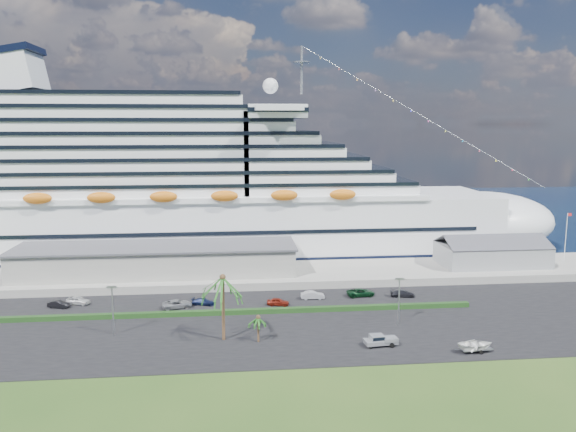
{
  "coord_description": "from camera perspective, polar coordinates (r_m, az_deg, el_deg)",
  "views": [
    {
      "loc": [
        -8.41,
        -82.37,
        34.31
      ],
      "look_at": [
        3.04,
        30.0,
        15.81
      ],
      "focal_mm": 35.0,
      "sensor_mm": 36.0,
      "label": 1
    }
  ],
  "objects": [
    {
      "name": "parked_car_0",
      "position": [
        116.06,
        -20.53,
        -8.04
      ],
      "size": [
        4.86,
        3.04,
        1.54
      ],
      "primitive_type": "imported",
      "rotation": [
        0.0,
        0.0,
        1.28
      ],
      "color": "silver",
      "rests_on": "asphalt_lot"
    },
    {
      "name": "hedge",
      "position": [
        104.0,
        -5.35,
        -9.67
      ],
      "size": [
        88.0,
        1.1,
        0.9
      ],
      "primitive_type": "cube",
      "color": "black",
      "rests_on": "asphalt_lot"
    },
    {
      "name": "terminal_building",
      "position": [
        126.92,
        -13.2,
        -4.3
      ],
      "size": [
        61.0,
        15.0,
        6.3
      ],
      "color": "gray",
      "rests_on": "wharf"
    },
    {
      "name": "parked_car_3",
      "position": [
        109.86,
        -8.6,
        -8.6
      ],
      "size": [
        4.63,
        2.83,
        1.25
      ],
      "primitive_type": "imported",
      "rotation": [
        0.0,
        0.0,
        1.3
      ],
      "color": "#11193C",
      "rests_on": "asphalt_lot"
    },
    {
      "name": "parked_car_6",
      "position": [
        114.75,
        7.41,
        -7.71
      ],
      "size": [
        5.8,
        3.07,
        1.55
      ],
      "primitive_type": "imported",
      "rotation": [
        0.0,
        0.0,
        1.66
      ],
      "color": "black",
      "rests_on": "asphalt_lot"
    },
    {
      "name": "palm_short",
      "position": [
        90.32,
        -3.04,
        -10.55
      ],
      "size": [
        3.53,
        3.53,
        4.56
      ],
      "color": "#47301E",
      "rests_on": "ground"
    },
    {
      "name": "ground",
      "position": [
        89.63,
        0.01,
        -13.21
      ],
      "size": [
        420.0,
        420.0,
        0.0
      ],
      "primitive_type": "plane",
      "color": "#264818",
      "rests_on": "ground"
    },
    {
      "name": "lamp_post_left",
      "position": [
        96.9,
        -17.4,
        -8.53
      ],
      "size": [
        1.6,
        0.35,
        8.27
      ],
      "color": "gray",
      "rests_on": "asphalt_lot"
    },
    {
      "name": "parked_car_4",
      "position": [
        108.29,
        -1.02,
        -8.71
      ],
      "size": [
        4.47,
        2.54,
        1.43
      ],
      "primitive_type": "imported",
      "rotation": [
        0.0,
        0.0,
        1.36
      ],
      "color": "maroon",
      "rests_on": "asphalt_lot"
    },
    {
      "name": "water",
      "position": [
        215.29,
        -3.51,
        0.12
      ],
      "size": [
        420.0,
        160.0,
        0.02
      ],
      "primitive_type": "cube",
      "color": "black",
      "rests_on": "ground"
    },
    {
      "name": "boat_trailer",
      "position": [
        91.81,
        18.57,
        -12.3
      ],
      "size": [
        6.15,
        4.22,
        1.74
      ],
      "color": "gray",
      "rests_on": "asphalt_lot"
    },
    {
      "name": "pickup_truck",
      "position": [
        90.62,
        9.36,
        -12.31
      ],
      "size": [
        5.35,
        2.41,
        1.83
      ],
      "color": "black",
      "rests_on": "asphalt_lot"
    },
    {
      "name": "parked_car_5",
      "position": [
        112.17,
        2.52,
        -8.04
      ],
      "size": [
        4.72,
        1.74,
        1.54
      ],
      "primitive_type": "imported",
      "rotation": [
        0.0,
        0.0,
        1.55
      ],
      "color": "#B8B9C0",
      "rests_on": "asphalt_lot"
    },
    {
      "name": "flagpole",
      "position": [
        147.68,
        26.41,
        -1.84
      ],
      "size": [
        1.08,
        0.16,
        12.0
      ],
      "color": "silver",
      "rests_on": "wharf"
    },
    {
      "name": "parked_car_7",
      "position": [
        115.78,
        11.55,
        -7.7
      ],
      "size": [
        5.13,
        2.78,
        1.41
      ],
      "primitive_type": "imported",
      "rotation": [
        0.0,
        0.0,
        1.4
      ],
      "color": "black",
      "rests_on": "asphalt_lot"
    },
    {
      "name": "lamp_post_right",
      "position": [
        99.06,
        11.22,
        -7.89
      ],
      "size": [
        1.6,
        0.35,
        8.27
      ],
      "color": "gray",
      "rests_on": "asphalt_lot"
    },
    {
      "name": "port_shed",
      "position": [
        139.71,
        20.0,
        -3.63
      ],
      "size": [
        24.0,
        12.31,
        7.37
      ],
      "color": "gray",
      "rests_on": "wharf"
    },
    {
      "name": "wharf",
      "position": [
        127.13,
        -1.83,
        -5.94
      ],
      "size": [
        240.0,
        20.0,
        1.8
      ],
      "primitive_type": "cube",
      "color": "gray",
      "rests_on": "ground"
    },
    {
      "name": "parked_car_1",
      "position": [
        115.36,
        -22.26,
        -8.3
      ],
      "size": [
        4.41,
        2.7,
        1.37
      ],
      "primitive_type": "imported",
      "rotation": [
        0.0,
        0.0,
        1.25
      ],
      "color": "black",
      "rests_on": "asphalt_lot"
    },
    {
      "name": "parked_car_2",
      "position": [
        108.82,
        -11.19,
        -8.77
      ],
      "size": [
        6.01,
        3.85,
        1.54
      ],
      "primitive_type": "imported",
      "rotation": [
        0.0,
        0.0,
        1.82
      ],
      "color": "gray",
      "rests_on": "asphalt_lot"
    },
    {
      "name": "asphalt_lot",
      "position": [
        99.81,
        -0.64,
        -10.77
      ],
      "size": [
        140.0,
        38.0,
        0.12
      ],
      "primitive_type": "cube",
      "color": "black",
      "rests_on": "ground"
    },
    {
      "name": "cruise_ship",
      "position": [
        148.01,
        -10.87,
        2.3
      ],
      "size": [
        191.0,
        38.0,
        54.0
      ],
      "color": "silver",
      "rests_on": "ground"
    },
    {
      "name": "palm_tall",
      "position": [
        89.96,
        -6.65,
        -6.97
      ],
      "size": [
        8.82,
        8.82,
        11.13
      ],
      "color": "#47301E",
      "rests_on": "ground"
    }
  ]
}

